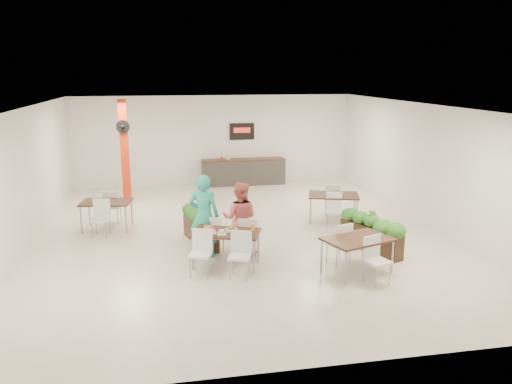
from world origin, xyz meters
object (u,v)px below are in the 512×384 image
Objects in this scene: side_table_b at (333,198)px; side_table_c at (357,244)px; planter_right at (371,230)px; red_column at (125,151)px; planter_left at (200,224)px; service_counter at (243,171)px; diner_woman at (240,218)px; side_table_a at (106,206)px; diner_man at (204,216)px; main_table at (225,237)px.

side_table_b is 1.00× the size of side_table_c.
red_column is at bearing 136.26° from planter_right.
side_table_b is (3.73, 1.21, 0.15)m from planter_left.
service_counter is 1.79× the size of side_table_b.
side_table_a is at bearing -18.59° from diner_woman.
diner_man is 1.08× the size of planter_right.
main_table and side_table_c have the same top height.
main_table is 1.16× the size of side_table_a.
diner_woman is at bearing 57.76° from main_table.
planter_right is (3.80, -1.19, -0.00)m from planter_left.
side_table_a is at bearing -97.13° from red_column.
red_column is 5.58m from diner_man.
diner_woman is at bearing 173.28° from planter_right.
side_table_b is (1.69, -4.98, 0.15)m from service_counter.
planter_left is 1.01× the size of side_table_b.
main_table is at bearing 139.96° from diner_man.
side_table_b is (3.31, 2.70, 0.00)m from main_table.
planter_right reaches higher than side_table_a.
diner_man is (-0.39, 0.65, 0.29)m from main_table.
side_table_a reaches higher than planter_left.
service_counter is 8.63m from side_table_c.
diner_woman is 0.99× the size of side_table_c.
planter_left is (-2.04, -6.19, -0.00)m from service_counter.
planter_left is 1.02× the size of side_table_c.
red_column reaches higher than planter_left.
side_table_c reaches higher than planter_left.
side_table_b reaches higher than planter_left.
planter_left is 1.02× the size of side_table_a.
red_column is 6.56m from side_table_b.
main_table is at bearing -67.77° from red_column.
diner_woman is 3.02m from planter_right.
service_counter reaches higher than side_table_c.
planter_right is at bearing -43.74° from red_column.
service_counter is 1.81× the size of diner_woman.
red_column is 6.36m from main_table.
main_table is at bearing 76.87° from diner_woman.
planter_right is 1.03× the size of side_table_c.
side_table_b is (3.70, 2.05, -0.29)m from diner_man.
planter_left is at bearing -108.22° from service_counter.
planter_left is at bearing -26.27° from diner_woman.
diner_woman reaches higher than side_table_b.
side_table_b and side_table_c have the same top height.
red_column reaches higher than side_table_b.
planter_left is 0.99× the size of planter_right.
service_counter is 1.61× the size of diner_man.
diner_woman is 0.99× the size of side_table_b.
red_column reaches higher than side_table_a.
red_column is at bearing 91.58° from side_table_a.
red_column is 1.91× the size of side_table_b.
main_table is 1.16× the size of diner_woman.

